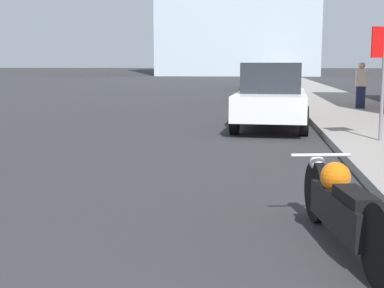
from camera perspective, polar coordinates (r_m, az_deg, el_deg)
name	(u,v)px	position (r m, az deg, el deg)	size (l,w,h in m)	color
sidewalk	(300,85)	(41.15, 11.43, 6.18)	(3.39, 240.00, 0.15)	gray
motorcycle	(342,207)	(5.10, 15.75, -6.48)	(0.69, 2.36, 0.76)	black
parked_car_white	(272,96)	(14.11, 8.49, 5.12)	(2.04, 4.65, 1.70)	silver
parked_car_red	(264,83)	(24.71, 7.71, 6.44)	(1.90, 4.27, 1.56)	red
parked_car_green	(259,76)	(35.66, 7.12, 7.17)	(2.12, 4.36, 1.71)	#1E6B33
stop_sign	(384,64)	(11.28, 19.80, 8.07)	(0.57, 0.26, 2.24)	slate
pedestrian	(361,85)	(19.34, 17.58, 6.01)	(0.36, 0.22, 1.57)	#1E2347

